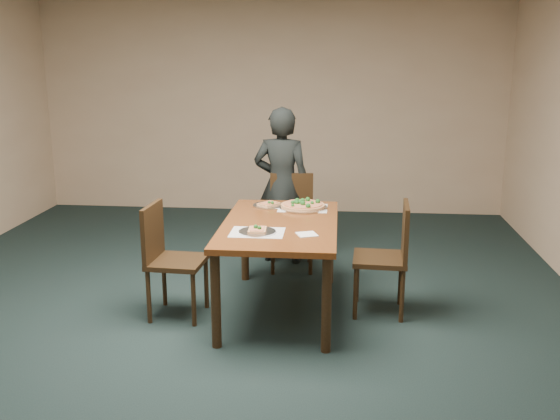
# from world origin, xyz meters

# --- Properties ---
(ground) EXTENTS (8.00, 8.00, 0.00)m
(ground) POSITION_xyz_m (0.00, 0.00, 0.00)
(ground) COLOR black
(ground) RESTS_ON ground
(room_shell) EXTENTS (8.00, 8.00, 8.00)m
(room_shell) POSITION_xyz_m (0.00, 0.00, 1.74)
(room_shell) COLOR #CCAD8E
(room_shell) RESTS_ON ground
(dining_table) EXTENTS (0.90, 1.50, 0.75)m
(dining_table) POSITION_xyz_m (0.44, 0.65, 0.66)
(dining_table) COLOR #572A11
(dining_table) RESTS_ON ground
(chair_far) EXTENTS (0.45, 0.45, 0.91)m
(chair_far) POSITION_xyz_m (0.44, 1.77, 0.52)
(chair_far) COLOR black
(chair_far) RESTS_ON ground
(chair_left) EXTENTS (0.45, 0.45, 0.91)m
(chair_left) POSITION_xyz_m (-0.44, 0.48, 0.52)
(chair_left) COLOR black
(chair_left) RESTS_ON ground
(chair_right) EXTENTS (0.44, 0.44, 0.91)m
(chair_right) POSITION_xyz_m (1.31, 0.70, 0.52)
(chair_right) COLOR black
(chair_right) RESTS_ON ground
(diner) EXTENTS (0.61, 0.44, 1.55)m
(diner) POSITION_xyz_m (0.33, 1.92, 0.78)
(diner) COLOR black
(diner) RESTS_ON ground
(placemat_main) EXTENTS (0.42, 0.32, 0.00)m
(placemat_main) POSITION_xyz_m (0.59, 1.12, 0.75)
(placemat_main) COLOR white
(placemat_main) RESTS_ON dining_table
(placemat_near) EXTENTS (0.40, 0.30, 0.00)m
(placemat_near) POSITION_xyz_m (0.30, 0.34, 0.75)
(placemat_near) COLOR white
(placemat_near) RESTS_ON dining_table
(pizza_pan) EXTENTS (0.42, 0.42, 0.08)m
(pizza_pan) POSITION_xyz_m (0.59, 1.12, 0.77)
(pizza_pan) COLOR silver
(pizza_pan) RESTS_ON dining_table
(slice_plate_near) EXTENTS (0.28, 0.28, 0.06)m
(slice_plate_near) POSITION_xyz_m (0.30, 0.34, 0.76)
(slice_plate_near) COLOR silver
(slice_plate_near) RESTS_ON dining_table
(slice_plate_far) EXTENTS (0.28, 0.28, 0.05)m
(slice_plate_far) POSITION_xyz_m (0.29, 1.17, 0.76)
(slice_plate_far) COLOR silver
(slice_plate_far) RESTS_ON dining_table
(napkin) EXTENTS (0.18, 0.18, 0.01)m
(napkin) POSITION_xyz_m (0.67, 0.32, 0.75)
(napkin) COLOR white
(napkin) RESTS_ON dining_table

